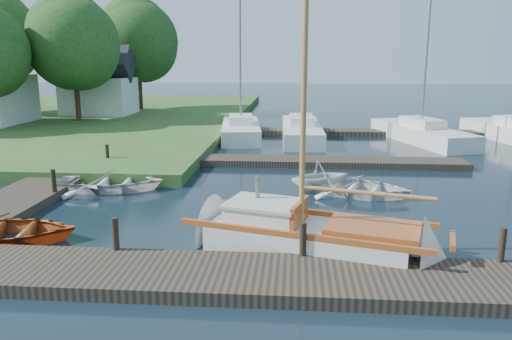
# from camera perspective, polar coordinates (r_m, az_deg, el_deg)

# --- Properties ---
(ground) EXTENTS (160.00, 160.00, 0.00)m
(ground) POSITION_cam_1_polar(r_m,az_deg,el_deg) (16.82, 0.00, -3.99)
(ground) COLOR black
(ground) RESTS_ON ground
(near_dock) EXTENTS (18.00, 2.20, 0.30)m
(near_dock) POSITION_cam_1_polar(r_m,az_deg,el_deg) (11.18, -2.50, -12.12)
(near_dock) COLOR black
(near_dock) RESTS_ON ground
(left_dock) EXTENTS (2.20, 18.00, 0.30)m
(left_dock) POSITION_cam_1_polar(r_m,az_deg,el_deg) (20.84, -22.03, -1.22)
(left_dock) COLOR black
(left_dock) RESTS_ON ground
(far_dock) EXTENTS (14.00, 1.60, 0.30)m
(far_dock) POSITION_cam_1_polar(r_m,az_deg,el_deg) (23.05, 6.25, 0.93)
(far_dock) COLOR black
(far_dock) RESTS_ON ground
(pontoon) EXTENTS (30.00, 1.60, 0.30)m
(pontoon) POSITION_cam_1_polar(r_m,az_deg,el_deg) (33.55, 19.62, 3.98)
(pontoon) COLOR black
(pontoon) RESTS_ON ground
(mooring_post_1) EXTENTS (0.16, 0.16, 0.80)m
(mooring_post_1) POSITION_cam_1_polar(r_m,az_deg,el_deg) (12.56, -15.77, -7.03)
(mooring_post_1) COLOR black
(mooring_post_1) RESTS_ON near_dock
(mooring_post_2) EXTENTS (0.16, 0.16, 0.80)m
(mooring_post_2) POSITION_cam_1_polar(r_m,az_deg,el_deg) (11.81, 5.38, -7.86)
(mooring_post_2) COLOR black
(mooring_post_2) RESTS_ON near_dock
(mooring_post_3) EXTENTS (0.16, 0.16, 0.80)m
(mooring_post_3) POSITION_cam_1_polar(r_m,az_deg,el_deg) (12.72, 26.29, -7.66)
(mooring_post_3) COLOR black
(mooring_post_3) RESTS_ON near_dock
(mooring_post_4) EXTENTS (0.16, 0.16, 0.80)m
(mooring_post_4) POSITION_cam_1_polar(r_m,az_deg,el_deg) (18.54, -22.12, -1.13)
(mooring_post_4) COLOR black
(mooring_post_4) RESTS_ON left_dock
(mooring_post_5) EXTENTS (0.16, 0.16, 0.80)m
(mooring_post_5) POSITION_cam_1_polar(r_m,az_deg,el_deg) (23.00, -16.63, 1.84)
(mooring_post_5) COLOR black
(mooring_post_5) RESTS_ON left_dock
(sailboat) EXTENTS (7.41, 3.86, 9.83)m
(sailboat) POSITION_cam_1_polar(r_m,az_deg,el_deg) (12.86, 6.74, -7.84)
(sailboat) COLOR silver
(sailboat) RESTS_ON ground
(dinghy) EXTENTS (4.34, 3.43, 0.81)m
(dinghy) POSITION_cam_1_polar(r_m,az_deg,el_deg) (15.00, -27.16, -5.93)
(dinghy) COLOR #944A1D
(dinghy) RESTS_ON ground
(tender_a) EXTENTS (4.16, 3.14, 0.81)m
(tender_a) POSITION_cam_1_polar(r_m,az_deg,el_deg) (19.34, -16.35, -1.04)
(tender_a) COLOR silver
(tender_a) RESTS_ON ground
(tender_b) EXTENTS (3.12, 2.97, 1.28)m
(tender_b) POSITION_cam_1_polar(r_m,az_deg,el_deg) (18.61, 7.47, -0.41)
(tender_b) COLOR silver
(tender_b) RESTS_ON ground
(tender_c) EXTENTS (4.35, 3.75, 0.76)m
(tender_c) POSITION_cam_1_polar(r_m,az_deg,el_deg) (18.25, 11.73, -1.68)
(tender_c) COLOR silver
(tender_c) RESTS_ON ground
(marina_boat_0) EXTENTS (3.03, 7.49, 11.41)m
(marina_boat_0) POSITION_cam_1_polar(r_m,az_deg,el_deg) (30.62, -1.76, 4.75)
(marina_boat_0) COLOR silver
(marina_boat_0) RESTS_ON ground
(marina_boat_1) EXTENTS (2.50, 9.08, 10.41)m
(marina_boat_1) POSITION_cam_1_polar(r_m,az_deg,el_deg) (30.52, 5.20, 4.64)
(marina_boat_1) COLOR silver
(marina_boat_1) RESTS_ON ground
(marina_boat_3) EXTENTS (4.71, 8.75, 11.72)m
(marina_boat_3) POSITION_cam_1_polar(r_m,az_deg,el_deg) (30.79, 18.34, 4.14)
(marina_boat_3) COLOR silver
(marina_boat_3) RESTS_ON ground
(house_c) EXTENTS (5.25, 4.00, 5.28)m
(house_c) POSITION_cam_1_polar(r_m,az_deg,el_deg) (41.07, -17.52, 9.03)
(house_c) COLOR silver
(house_c) RESTS_ON shore
(tree_3) EXTENTS (6.41, 6.38, 8.74)m
(tree_3) POSITION_cam_1_polar(r_m,az_deg,el_deg) (37.38, -20.15, 13.49)
(tree_3) COLOR #332114
(tree_3) RESTS_ON shore
(tree_7) EXTENTS (6.83, 6.83, 9.38)m
(tree_7) POSITION_cam_1_polar(r_m,az_deg,el_deg) (44.17, -13.35, 14.20)
(tree_7) COLOR #332114
(tree_7) RESTS_ON shore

